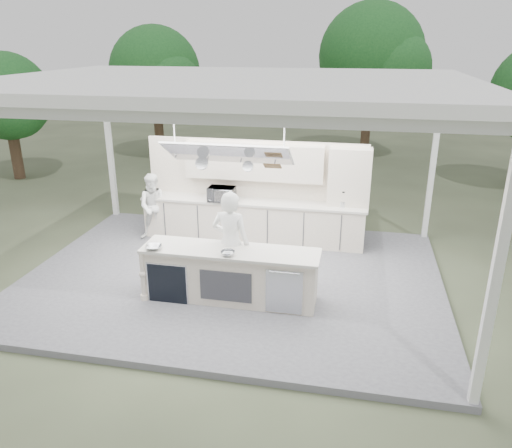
% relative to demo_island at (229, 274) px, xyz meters
% --- Properties ---
extents(ground, '(90.00, 90.00, 0.00)m').
position_rel_demo_island_xyz_m(ground, '(-0.18, 0.91, -0.60)').
color(ground, '#515A3E').
rests_on(ground, ground).
extents(stage_deck, '(8.00, 6.00, 0.12)m').
position_rel_demo_island_xyz_m(stage_deck, '(-0.18, 0.91, -0.54)').
color(stage_deck, slate).
rests_on(stage_deck, ground).
extents(tent, '(8.20, 6.20, 3.86)m').
position_rel_demo_island_xyz_m(tent, '(-0.18, 0.90, 3.11)').
color(tent, white).
rests_on(tent, ground).
extents(demo_island, '(3.10, 0.79, 0.95)m').
position_rel_demo_island_xyz_m(demo_island, '(0.00, 0.00, 0.00)').
color(demo_island, beige).
rests_on(demo_island, stage_deck).
extents(back_counter, '(5.08, 0.72, 0.95)m').
position_rel_demo_island_xyz_m(back_counter, '(-0.18, 2.81, 0.00)').
color(back_counter, beige).
rests_on(back_counter, stage_deck).
extents(back_wall_unit, '(5.05, 0.48, 2.25)m').
position_rel_demo_island_xyz_m(back_wall_unit, '(0.27, 3.03, 0.98)').
color(back_wall_unit, beige).
rests_on(back_wall_unit, stage_deck).
extents(tree_cluster, '(19.55, 9.40, 5.85)m').
position_rel_demo_island_xyz_m(tree_cluster, '(-0.34, 10.68, 2.69)').
color(tree_cluster, '#4A3625').
rests_on(tree_cluster, ground).
extents(head_chef, '(0.75, 0.55, 1.92)m').
position_rel_demo_island_xyz_m(head_chef, '(-0.04, 0.27, 0.48)').
color(head_chef, white).
rests_on(head_chef, stage_deck).
extents(sous_chef, '(0.88, 0.77, 1.53)m').
position_rel_demo_island_xyz_m(sous_chef, '(-2.39, 2.46, 0.29)').
color(sous_chef, white).
rests_on(sous_chef, stage_deck).
extents(toaster_oven, '(0.59, 0.40, 0.32)m').
position_rel_demo_island_xyz_m(toaster_oven, '(-0.84, 2.61, 0.64)').
color(toaster_oven, silver).
rests_on(toaster_oven, back_counter).
extents(bowl_large, '(0.34, 0.34, 0.07)m').
position_rel_demo_island_xyz_m(bowl_large, '(-1.28, -0.24, 0.51)').
color(bowl_large, '#B5B7BC').
rests_on(bowl_large, demo_island).
extents(bowl_small, '(0.29, 0.29, 0.08)m').
position_rel_demo_island_xyz_m(bowl_small, '(0.04, -0.24, 0.51)').
color(bowl_small, '#AFB2B6').
rests_on(bowl_small, demo_island).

